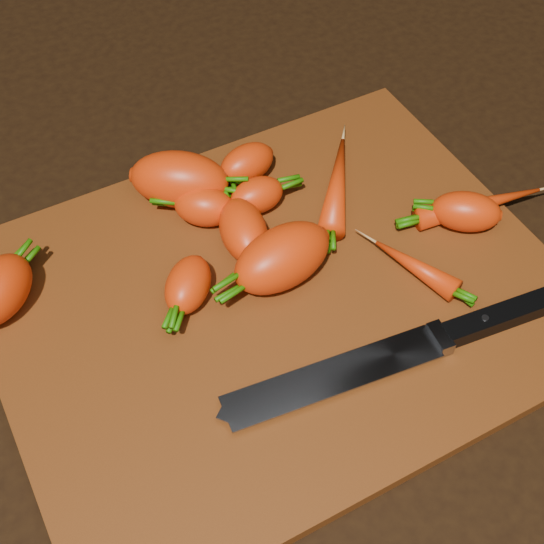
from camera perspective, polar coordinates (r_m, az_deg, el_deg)
name	(u,v)px	position (r m, az deg, el deg)	size (l,w,h in m)	color
ground	(277,303)	(0.70, 0.39, -2.37)	(2.00, 2.00, 0.01)	black
cutting_board	(277,296)	(0.69, 0.40, -1.83)	(0.50, 0.40, 0.01)	brown
carrot_1	(204,206)	(0.73, -5.14, 4.95)	(0.06, 0.04, 0.04)	#EA370A
carrot_2	(180,179)	(0.74, -6.98, 6.93)	(0.10, 0.06, 0.06)	#EA370A
carrot_3	(243,231)	(0.70, -2.16, 3.14)	(0.07, 0.04, 0.04)	#EA370A
carrot_4	(247,163)	(0.77, -1.91, 8.17)	(0.06, 0.04, 0.04)	#EA370A
carrot_5	(257,196)	(0.74, -1.16, 5.77)	(0.05, 0.04, 0.04)	#EA370A
carrot_6	(466,212)	(0.74, 14.40, 4.43)	(0.07, 0.04, 0.04)	#EA370A
carrot_7	(337,184)	(0.76, 4.93, 6.64)	(0.13, 0.03, 0.03)	#EA370A
carrot_8	(479,204)	(0.76, 15.34, 4.94)	(0.13, 0.02, 0.02)	#EA370A
carrot_9	(415,266)	(0.70, 10.72, 0.42)	(0.09, 0.02, 0.02)	#EA370A
carrot_10	(188,285)	(0.67, -6.34, -0.96)	(0.06, 0.04, 0.04)	#EA370A
carrot_11	(282,258)	(0.67, 0.78, 1.09)	(0.10, 0.06, 0.06)	#EA370A
knife	(354,369)	(0.63, 6.17, -7.29)	(0.31, 0.06, 0.02)	gray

